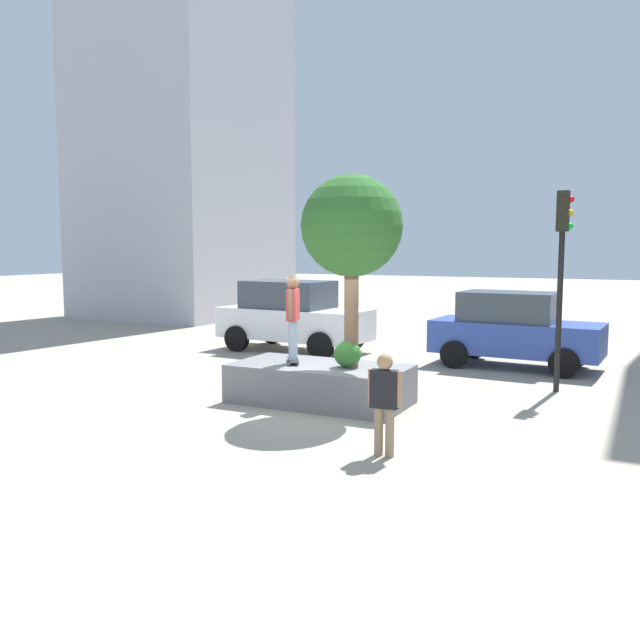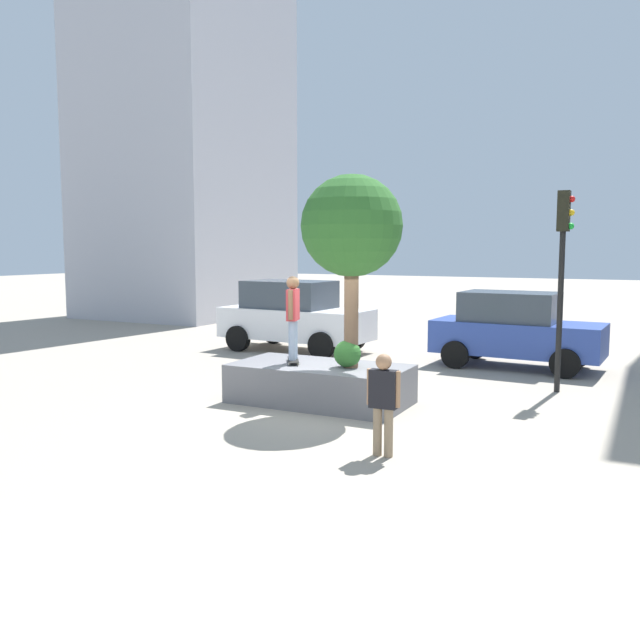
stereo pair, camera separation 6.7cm
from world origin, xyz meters
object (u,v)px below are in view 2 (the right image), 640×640
object	(u,v)px
plaza_tree	(352,228)
sedan_parked	(515,329)
police_car	(294,315)
traffic_light_corner	(563,255)
planter_ledge	(320,384)
skateboard	(293,360)
pedestrian_crossing	(383,397)
skateboarder	(293,312)

from	to	relation	value
plaza_tree	sedan_parked	world-z (taller)	plaza_tree
plaza_tree	police_car	size ratio (longest dim) A/B	0.80
police_car	sedan_parked	size ratio (longest dim) A/B	1.08
police_car	traffic_light_corner	xyz separation A→B (m)	(7.92, -2.52, 1.86)
planter_ledge	skateboard	bearing A→B (deg)	-174.32
police_car	traffic_light_corner	distance (m)	8.51
planter_ledge	pedestrian_crossing	distance (m)	3.60
skateboarder	plaza_tree	bearing A→B (deg)	3.56
plaza_tree	pedestrian_crossing	distance (m)	4.09
plaza_tree	police_car	distance (m)	7.64
planter_ledge	police_car	world-z (taller)	police_car
police_car	pedestrian_crossing	world-z (taller)	police_car
skateboarder	police_car	xyz separation A→B (m)	(-3.21, 5.80, -0.75)
traffic_light_corner	police_car	bearing A→B (deg)	162.37
planter_ledge	skateboarder	distance (m)	1.55
skateboard	pedestrian_crossing	xyz separation A→B (m)	(2.97, -2.59, 0.06)
skateboarder	traffic_light_corner	xyz separation A→B (m)	(4.71, 3.28, 1.12)
planter_ledge	sedan_parked	xyz separation A→B (m)	(2.72, 5.83, 0.61)
police_car	planter_ledge	bearing A→B (deg)	-56.57
skateboarder	police_car	bearing A→B (deg)	118.95
plaza_tree	pedestrian_crossing	size ratio (longest dim) A/B	2.41
skateboarder	sedan_parked	bearing A→B (deg)	60.72
pedestrian_crossing	planter_ledge	bearing A→B (deg)	132.11
skateboarder	police_car	world-z (taller)	skateboarder
skateboarder	police_car	distance (m)	6.67
traffic_light_corner	skateboarder	bearing A→B (deg)	-145.16
plaza_tree	skateboard	world-z (taller)	plaza_tree
plaza_tree	pedestrian_crossing	bearing A→B (deg)	-57.16
sedan_parked	traffic_light_corner	size ratio (longest dim) A/B	1.01
skateboarder	police_car	size ratio (longest dim) A/B	0.36
planter_ledge	police_car	xyz separation A→B (m)	(-3.79, 5.74, 0.69)
planter_ledge	pedestrian_crossing	bearing A→B (deg)	-47.89
plaza_tree	traffic_light_corner	size ratio (longest dim) A/B	0.87
skateboard	pedestrian_crossing	distance (m)	3.94
skateboarder	pedestrian_crossing	size ratio (longest dim) A/B	1.09
planter_ledge	plaza_tree	xyz separation A→B (m)	(0.67, 0.02, 3.10)
police_car	pedestrian_crossing	distance (m)	10.41
sedan_parked	planter_ledge	bearing A→B (deg)	-115.01
skateboard	sedan_parked	bearing A→B (deg)	60.72
skateboard	traffic_light_corner	distance (m)	6.12
plaza_tree	skateboarder	size ratio (longest dim) A/B	2.21
sedan_parked	police_car	bearing A→B (deg)	-179.15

